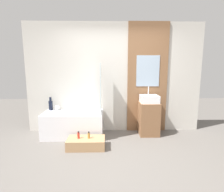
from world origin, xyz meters
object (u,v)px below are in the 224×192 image
(wooden_step_bench, at_px, (86,143))
(vase_round_light, at_px, (57,108))
(bathtub, at_px, (74,124))
(bottle_soap_secondary, at_px, (89,135))
(bottle_soap_primary, at_px, (78,135))
(sink, at_px, (149,99))
(vase_tall_dark, at_px, (51,105))

(wooden_step_bench, distance_m, vase_round_light, 1.24)
(bathtub, relative_size, bottle_soap_secondary, 9.90)
(wooden_step_bench, xyz_separation_m, vase_round_light, (-0.77, 0.83, 0.52))
(bathtub, height_order, bottle_soap_primary, bathtub)
(sink, distance_m, bottle_soap_secondary, 1.60)
(wooden_step_bench, xyz_separation_m, bottle_soap_secondary, (0.05, -0.00, 0.16))
(sink, distance_m, vase_tall_dark, 2.32)
(vase_tall_dark, bearing_deg, wooden_step_bench, -42.27)
(wooden_step_bench, bearing_deg, bathtub, 120.29)
(bathtub, xyz_separation_m, sink, (1.74, 0.07, 0.57))
(wooden_step_bench, relative_size, sink, 1.81)
(bottle_soap_secondary, bearing_deg, bottle_soap_primary, 180.00)
(sink, height_order, bottle_soap_primary, sink)
(bathtub, height_order, vase_tall_dark, vase_tall_dark)
(bottle_soap_primary, bearing_deg, sink, 24.32)
(wooden_step_bench, relative_size, bottle_soap_secondary, 5.43)
(vase_round_light, bearing_deg, wooden_step_bench, -47.23)
(sink, bearing_deg, bottle_soap_primary, -155.68)
(bathtub, relative_size, sink, 3.30)
(wooden_step_bench, height_order, vase_round_light, vase_round_light)
(sink, height_order, vase_tall_dark, sink)
(sink, bearing_deg, wooden_step_bench, -153.45)
(vase_round_light, bearing_deg, sink, -3.79)
(bathtub, bearing_deg, wooden_step_bench, -59.71)
(bathtub, distance_m, bottle_soap_primary, 0.65)
(vase_tall_dark, xyz_separation_m, bottle_soap_secondary, (0.98, -0.84, -0.43))
(sink, relative_size, bottle_soap_primary, 2.82)
(bottle_soap_secondary, bearing_deg, sink, 27.49)
(sink, xyz_separation_m, bottle_soap_primary, (-1.52, -0.69, -0.59))
(vase_round_light, distance_m, bottle_soap_primary, 1.10)
(vase_round_light, distance_m, bottle_soap_secondary, 1.22)
(wooden_step_bench, bearing_deg, bottle_soap_primary, 180.00)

